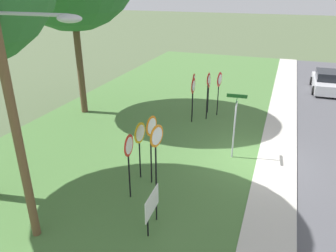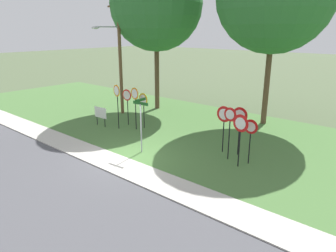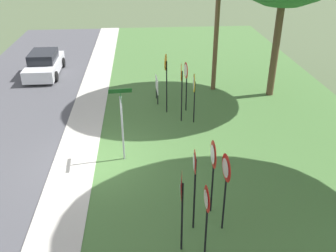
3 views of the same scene
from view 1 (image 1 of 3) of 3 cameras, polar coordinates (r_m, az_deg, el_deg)
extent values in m
plane|color=#4C5B3D|center=(14.50, 15.26, -5.77)|extent=(160.00, 160.00, 0.00)
cube|color=#BCB7AD|center=(14.48, 18.43, -6.10)|extent=(44.00, 1.60, 0.06)
cube|color=#477038|center=(15.91, -6.65, -2.26)|extent=(44.00, 12.00, 0.04)
cylinder|color=black|center=(12.33, -4.96, -5.04)|extent=(0.06, 0.06, 1.95)
cylinder|color=gold|center=(11.90, -4.93, -1.20)|extent=(0.79, 0.08, 0.79)
cylinder|color=white|center=(11.90, -4.86, -1.21)|extent=(0.61, 0.05, 0.61)
cylinder|color=black|center=(10.85, -2.11, -7.48)|extent=(0.06, 0.06, 2.52)
cylinder|color=orange|center=(10.27, -2.00, -1.75)|extent=(0.73, 0.17, 0.74)
cylinder|color=white|center=(10.27, -1.91, -1.77)|extent=(0.57, 0.12, 0.58)
cylinder|color=black|center=(11.88, -2.99, -4.98)|extent=(0.06, 0.06, 2.37)
cylinder|color=orange|center=(11.37, -2.92, 0.00)|extent=(0.73, 0.11, 0.73)
cylinder|color=white|center=(11.37, -2.83, -0.01)|extent=(0.57, 0.07, 0.57)
cylinder|color=black|center=(11.21, -6.81, -7.85)|extent=(0.06, 0.06, 2.08)
cylinder|color=red|center=(10.72, -6.86, -3.40)|extent=(0.74, 0.08, 0.74)
cylinder|color=white|center=(10.72, -6.78, -3.41)|extent=(0.58, 0.05, 0.58)
cylinder|color=black|center=(17.38, 4.25, 3.96)|extent=(0.06, 0.06, 2.12)
cone|color=red|center=(17.07, 4.48, 7.04)|extent=(0.82, 0.04, 0.82)
cone|color=white|center=(17.06, 4.55, 7.03)|extent=(0.56, 0.02, 0.56)
cylinder|color=black|center=(17.83, 6.85, 4.74)|extent=(0.06, 0.06, 2.34)
cone|color=red|center=(17.51, 7.15, 8.14)|extent=(0.68, 0.06, 0.68)
cone|color=silver|center=(17.50, 7.22, 8.14)|extent=(0.46, 0.04, 0.46)
cylinder|color=black|center=(18.51, 8.72, 5.06)|extent=(0.06, 0.06, 2.17)
cone|color=red|center=(18.21, 9.04, 8.05)|extent=(0.81, 0.14, 0.82)
cone|color=silver|center=(18.21, 9.10, 8.04)|extent=(0.55, 0.09, 0.56)
cylinder|color=black|center=(18.13, 4.34, 4.87)|extent=(0.06, 0.06, 2.17)
cone|color=red|center=(17.82, 4.56, 7.93)|extent=(0.78, 0.09, 0.78)
cone|color=white|center=(17.82, 4.63, 7.92)|extent=(0.53, 0.06, 0.53)
cylinder|color=black|center=(18.87, 7.04, 5.08)|extent=(0.06, 0.06, 1.91)
cone|color=red|center=(18.60, 7.30, 7.65)|extent=(0.69, 0.06, 0.69)
cone|color=silver|center=(18.60, 7.36, 7.65)|extent=(0.47, 0.03, 0.47)
cylinder|color=#9EA0A8|center=(13.88, 11.47, -0.74)|extent=(0.07, 0.07, 2.51)
cylinder|color=#9EA0A8|center=(13.42, 11.90, 4.22)|extent=(0.09, 0.09, 0.03)
cube|color=#19511E|center=(13.40, 11.92, 4.46)|extent=(0.96, 0.10, 0.15)
cube|color=#19511E|center=(13.35, 11.98, 5.15)|extent=(0.09, 0.81, 0.15)
cylinder|color=brown|center=(8.96, -26.05, 4.93)|extent=(0.24, 0.24, 8.69)
cylinder|color=#9EA0A8|center=(7.92, -23.14, 17.55)|extent=(0.08, 2.03, 0.08)
ellipsoid|color=#B7B7BC|center=(7.28, -16.85, 17.54)|extent=(0.40, 0.56, 0.18)
cylinder|color=black|center=(10.03, -3.54, -17.44)|extent=(0.05, 0.05, 0.55)
cylinder|color=black|center=(10.58, -2.03, -14.86)|extent=(0.05, 0.05, 0.55)
cube|color=white|center=(9.92, -2.83, -13.33)|extent=(1.10, 0.08, 0.70)
cylinder|color=brown|center=(18.93, -15.29, 11.49)|extent=(0.36, 0.36, 6.36)
cube|color=silver|center=(25.62, 25.91, 6.64)|extent=(4.19, 1.75, 0.68)
cube|color=black|center=(25.47, 26.15, 7.97)|extent=(2.10, 1.47, 0.56)
cylinder|color=black|center=(26.82, 23.79, 7.26)|extent=(0.60, 0.19, 0.60)
cylinder|color=black|center=(24.33, 24.09, 5.71)|extent=(0.60, 0.19, 0.60)
camera|label=2|loc=(25.15, 42.81, 15.91)|focal=33.41mm
camera|label=3|loc=(24.75, 15.90, 24.42)|focal=39.76mm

